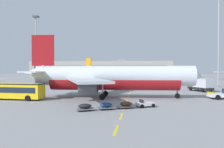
# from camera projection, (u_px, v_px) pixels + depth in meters

# --- Properties ---
(ground) EXTENTS (400.00, 400.00, 0.00)m
(ground) POSITION_uv_depth(u_px,v_px,m) (215.00, 90.00, 65.34)
(ground) COLOR gray
(apron_paint_markings) EXTENTS (8.00, 94.50, 0.01)m
(apron_paint_markings) POSITION_uv_depth(u_px,v_px,m) (131.00, 90.00, 65.38)
(apron_paint_markings) COLOR yellow
(apron_paint_markings) RESTS_ON ground
(airliner_foreground) EXTENTS (34.75, 34.61, 12.20)m
(airliner_foreground) POSITION_uv_depth(u_px,v_px,m) (111.00, 77.00, 47.95)
(airliner_foreground) COLOR silver
(airliner_foreground) RESTS_ON ground
(airliner_far_center) EXTENTS (25.59, 24.71, 10.49)m
(airliner_far_center) POSITION_uv_depth(u_px,v_px,m) (104.00, 74.00, 106.96)
(airliner_far_center) COLOR white
(airliner_far_center) RESTS_ON ground
(apron_shuttle_bus) EXTENTS (12.25, 4.06, 3.00)m
(apron_shuttle_bus) POSITION_uv_depth(u_px,v_px,m) (12.00, 90.00, 45.51)
(apron_shuttle_bus) COLOR yellow
(apron_shuttle_bus) RESTS_ON ground
(catering_truck) EXTENTS (5.23, 7.34, 3.14)m
(catering_truck) POSITION_uv_depth(u_px,v_px,m) (201.00, 85.00, 61.95)
(catering_truck) COLOR black
(catering_truck) RESTS_ON ground
(baggage_train) EXTENTS (10.98, 6.63, 1.14)m
(baggage_train) POSITION_uv_depth(u_px,v_px,m) (116.00, 105.00, 34.88)
(baggage_train) COLOR silver
(baggage_train) RESTS_ON ground
(uld_cargo_container) EXTENTS (1.94, 1.92, 1.60)m
(uld_cargo_container) POSITION_uv_depth(u_px,v_px,m) (34.00, 94.00, 46.73)
(uld_cargo_container) COLOR #194C9E
(uld_cargo_container) RESTS_ON ground
(apron_light_mast_near) EXTENTS (1.80, 1.80, 23.20)m
(apron_light_mast_near) POSITION_uv_depth(u_px,v_px,m) (36.00, 42.00, 83.32)
(apron_light_mast_near) COLOR slate
(apron_light_mast_near) RESTS_ON ground
(apron_light_mast_far) EXTENTS (1.80, 1.80, 27.77)m
(apron_light_mast_far) POSITION_uv_depth(u_px,v_px,m) (219.00, 31.00, 75.68)
(apron_light_mast_far) COLOR slate
(apron_light_mast_far) RESTS_ON ground
(terminal_satellite) EXTENTS (92.77, 26.21, 12.12)m
(terminal_satellite) POSITION_uv_depth(u_px,v_px,m) (102.00, 69.00, 171.88)
(terminal_satellite) COLOR #9E998E
(terminal_satellite) RESTS_ON ground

